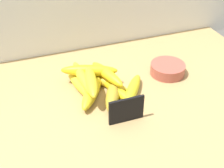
# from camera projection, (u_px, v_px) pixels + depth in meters

# --- Properties ---
(counter_top) EXTENTS (1.10, 0.76, 0.03)m
(counter_top) POSITION_uv_depth(u_px,v_px,m) (134.00, 101.00, 1.05)
(counter_top) COLOR #A18352
(counter_top) RESTS_ON ground
(chalkboard_sign) EXTENTS (0.11, 0.02, 0.08)m
(chalkboard_sign) POSITION_uv_depth(u_px,v_px,m) (126.00, 111.00, 0.93)
(chalkboard_sign) COLOR black
(chalkboard_sign) RESTS_ON counter_top
(fruit_bowl) EXTENTS (0.13, 0.13, 0.04)m
(fruit_bowl) POSITION_uv_depth(u_px,v_px,m) (168.00, 69.00, 1.15)
(fruit_bowl) COLOR #A24C40
(fruit_bowl) RESTS_ON counter_top
(banana_0) EXTENTS (0.14, 0.17, 0.03)m
(banana_0) POSITION_uv_depth(u_px,v_px,m) (104.00, 82.00, 1.09)
(banana_0) COLOR gold
(banana_0) RESTS_ON counter_top
(banana_1) EXTENTS (0.14, 0.13, 0.04)m
(banana_1) POSITION_uv_depth(u_px,v_px,m) (92.00, 77.00, 1.11)
(banana_1) COLOR yellow
(banana_1) RESTS_ON counter_top
(banana_2) EXTENTS (0.11, 0.16, 0.04)m
(banana_2) POSITION_uv_depth(u_px,v_px,m) (112.00, 96.00, 1.01)
(banana_2) COLOR #A88D28
(banana_2) RESTS_ON counter_top
(banana_3) EXTENTS (0.09, 0.20, 0.03)m
(banana_3) POSITION_uv_depth(u_px,v_px,m) (117.00, 90.00, 1.05)
(banana_3) COLOR yellow
(banana_3) RESTS_ON counter_top
(banana_4) EXTENTS (0.14, 0.17, 0.04)m
(banana_4) POSITION_uv_depth(u_px,v_px,m) (132.00, 90.00, 1.05)
(banana_4) COLOR gold
(banana_4) RESTS_ON counter_top
(banana_5) EXTENTS (0.14, 0.19, 0.04)m
(banana_5) POSITION_uv_depth(u_px,v_px,m) (92.00, 91.00, 1.03)
(banana_5) COLOR gold
(banana_5) RESTS_ON counter_top
(banana_6) EXTENTS (0.07, 0.20, 0.04)m
(banana_6) POSITION_uv_depth(u_px,v_px,m) (81.00, 85.00, 1.07)
(banana_6) COLOR yellow
(banana_6) RESTS_ON counter_top
(banana_7) EXTENTS (0.04, 0.21, 0.03)m
(banana_7) POSITION_uv_depth(u_px,v_px,m) (83.00, 78.00, 1.04)
(banana_7) COLOR yellow
(banana_7) RESTS_ON banana_6
(banana_8) EXTENTS (0.20, 0.11, 0.04)m
(banana_8) POSITION_uv_depth(u_px,v_px,m) (89.00, 70.00, 1.08)
(banana_8) COLOR yellow
(banana_8) RESTS_ON banana_1
(banana_9) EXTENTS (0.07, 0.18, 0.04)m
(banana_9) POSITION_uv_depth(u_px,v_px,m) (91.00, 81.00, 1.01)
(banana_9) COLOR yellow
(banana_9) RESTS_ON banana_5
(banana_10) EXTENTS (0.08, 0.18, 0.04)m
(banana_10) POSITION_uv_depth(u_px,v_px,m) (107.00, 74.00, 1.07)
(banana_10) COLOR yellow
(banana_10) RESTS_ON banana_0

